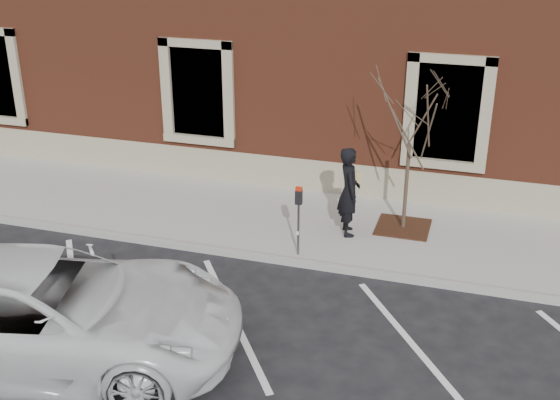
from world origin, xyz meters
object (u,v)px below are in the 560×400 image
(parking_meter, at_px, (299,208))
(sapling, at_px, (411,120))
(white_truck, at_px, (42,312))
(man, at_px, (349,191))

(parking_meter, bearing_deg, sapling, 50.22)
(parking_meter, relative_size, sapling, 0.42)
(sapling, distance_m, white_truck, 8.03)
(man, bearing_deg, white_truck, 125.68)
(man, bearing_deg, parking_meter, 128.56)
(parking_meter, bearing_deg, man, 64.40)
(sapling, relative_size, white_truck, 0.56)
(sapling, height_order, white_truck, sapling)
(man, xyz_separation_m, white_truck, (-3.68, -5.59, -0.25))
(man, bearing_deg, sapling, -82.09)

